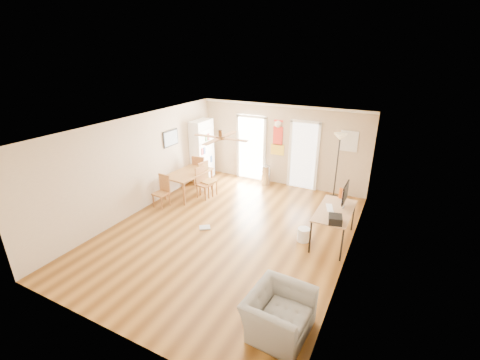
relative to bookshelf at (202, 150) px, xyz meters
The scene contains 29 objects.
floor 3.86m from the bookshelf, 47.23° to the right, with size 7.00×7.00×0.00m, color brown.
ceiling 4.05m from the bookshelf, 47.23° to the right, with size 5.50×7.00×0.00m, color silver, non-canonical shape.
wall_back 2.66m from the bookshelf, 16.86° to the left, with size 5.50×0.04×2.60m, color beige, non-canonical shape.
wall_front 6.73m from the bookshelf, 67.92° to the right, with size 5.50×0.04×2.60m, color beige, non-canonical shape.
wall_left 2.76m from the bookshelf, 94.63° to the right, with size 0.04×7.00×2.60m, color beige, non-canonical shape.
wall_right 5.95m from the bookshelf, 27.38° to the right, with size 0.04×7.00×2.60m, color beige, non-canonical shape.
crown_molding 4.03m from the bookshelf, 47.23° to the right, with size 5.50×7.00×0.08m, color white, non-canonical shape.
kitchen_doorway 1.66m from the bookshelf, 26.94° to the left, with size 0.90×0.10×2.10m, color white, non-canonical shape.
bathroom_doorway 3.36m from the bookshelf, 12.91° to the left, with size 0.80×0.10×2.10m, color white, non-canonical shape.
wall_decal 2.57m from the bookshelf, 17.25° to the left, with size 0.46×0.03×1.10m, color red.
ac_grille 4.69m from the bookshelf, ahead, with size 0.50×0.04×0.60m, color white.
framed_poster 1.52m from the bookshelf, 98.38° to the right, with size 0.04×0.66×0.48m, color black.
ceiling_fan 4.20m from the bookshelf, 50.19° to the right, with size 1.24×1.24×0.20m, color #593819, non-canonical shape.
bookshelf is the anchor object (origin of this frame).
dining_table 1.54m from the bookshelf, 74.27° to the right, with size 0.86×1.44×0.72m, color olive, non-canonical shape.
dining_chair_right_a 1.54m from the bookshelf, 50.34° to the right, with size 0.42×0.42×1.02m, color #A67735, non-canonical shape.
dining_chair_right_b 1.70m from the bookshelf, 54.81° to the right, with size 0.38×0.38×0.93m, color #965430, non-canonical shape.
dining_chair_near 2.47m from the bookshelf, 85.73° to the right, with size 0.38×0.38×0.91m, color #A47535, non-canonical shape.
dining_chair_far 0.75m from the bookshelf, 63.58° to the right, with size 0.41×0.41×0.99m, color #93612F, non-canonical shape.
trash_can 2.31m from the bookshelf, 11.61° to the left, with size 0.30×0.30×0.64m, color #A8A8AA.
torchiere_lamp 4.40m from the bookshelf, ahead, with size 0.37×0.37×1.96m, color black, non-canonical shape.
computer_desk 5.28m from the bookshelf, 22.28° to the right, with size 0.75×1.49×0.80m, color tan, non-canonical shape.
imac 5.30m from the bookshelf, 19.38° to the right, with size 0.08×0.62×0.57m, color black, non-canonical shape.
keyboard 5.12m from the bookshelf, 22.45° to the right, with size 0.13×0.41×0.02m, color white.
printer 5.61m from the bookshelf, 27.40° to the right, with size 0.27×0.31×0.16m, color black.
orange_bottle 5.00m from the bookshelf, 14.89° to the right, with size 0.08×0.08×0.25m, color #CD5B12.
wastebasket_a 4.92m from the bookshelf, 28.33° to the right, with size 0.28×0.28×0.32m, color white.
floor_cloth 3.59m from the bookshelf, 56.23° to the right, with size 0.26×0.21×0.04m, color #999994.
armchair 6.89m from the bookshelf, 46.95° to the right, with size 1.04×0.91×0.68m, color gray.
Camera 1 is at (3.40, -6.03, 4.16)m, focal length 24.34 mm.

